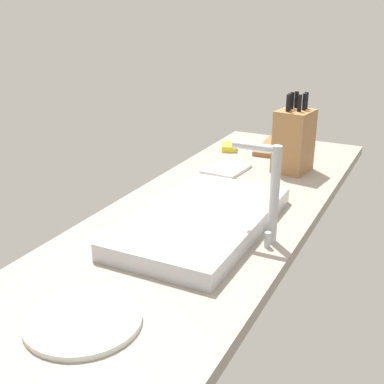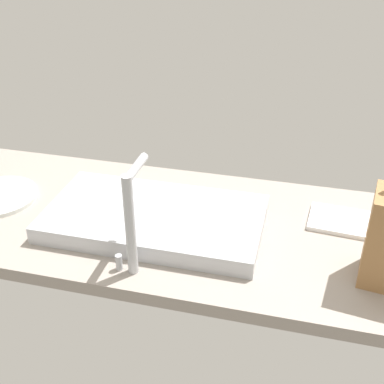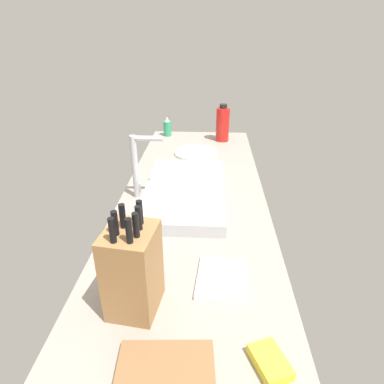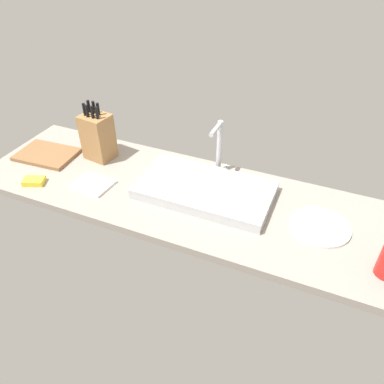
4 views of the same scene
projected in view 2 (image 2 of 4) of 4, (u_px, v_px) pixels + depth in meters
countertop_slab at (185, 228)px, 133.04cm from camera, size 190.08×57.68×3.50cm
sink_basin at (155, 218)px, 129.80cm from camera, size 56.61×30.96×4.63cm
faucet at (131, 215)px, 108.42cm from camera, size 5.50×12.50×25.39cm
dish_towel at (341, 221)px, 131.87cm from camera, size 17.53×14.27×1.20cm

